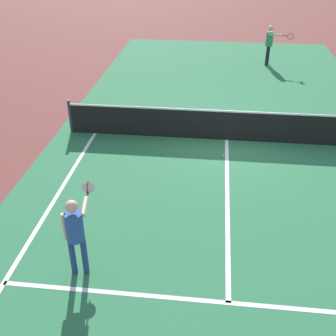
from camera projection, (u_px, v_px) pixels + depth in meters
ground_plane at (227, 140)px, 12.84m from camera, size 60.00×60.00×0.00m
court_surface_inbounds at (227, 140)px, 12.84m from camera, size 10.62×24.40×0.00m
line_sideline_left at (14, 265)px, 8.15m from camera, size 0.10×11.89×0.01m
line_service_near at (228, 303)px, 7.35m from camera, size 8.22×0.10×0.01m
line_center_service at (227, 199)px, 10.09m from camera, size 0.10×6.40×0.01m
net at (228, 125)px, 12.59m from camera, size 9.80×0.09×1.07m
player_near at (75, 229)px, 7.50m from camera, size 0.41×1.22×1.65m
player_far at (270, 41)px, 18.98m from camera, size 1.11×0.82×1.76m
tennis_ball_near_net at (223, 156)px, 11.90m from camera, size 0.07×0.07×0.07m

